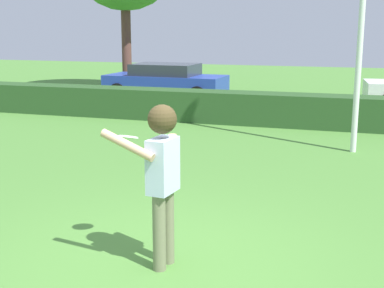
# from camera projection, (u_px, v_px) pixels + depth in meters

# --- Properties ---
(ground_plane) EXTENTS (60.00, 60.00, 0.00)m
(ground_plane) POSITION_uv_depth(u_px,v_px,m) (160.00, 263.00, 5.94)
(ground_plane) COLOR #4D8336
(person) EXTENTS (0.77, 0.56, 1.77)m
(person) POSITION_uv_depth(u_px,v_px,m) (162.00, 168.00, 5.63)
(person) COLOR #737557
(person) RESTS_ON ground
(frisbee) EXTENTS (0.26, 0.25, 0.10)m
(frisbee) POSITION_uv_depth(u_px,v_px,m) (127.00, 137.00, 6.07)
(frisbee) COLOR white
(hedge_row) EXTENTS (20.05, 0.90, 0.83)m
(hedge_row) POSITION_uv_depth(u_px,v_px,m) (281.00, 110.00, 14.02)
(hedge_row) COLOR #294D24
(hedge_row) RESTS_ON ground
(parked_car_blue) EXTENTS (4.25, 1.91, 1.25)m
(parked_car_blue) POSITION_uv_depth(u_px,v_px,m) (166.00, 80.00, 18.97)
(parked_car_blue) COLOR #263FA5
(parked_car_blue) RESTS_ON ground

